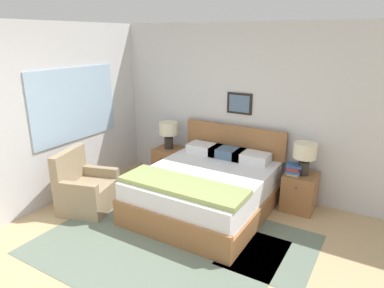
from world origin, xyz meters
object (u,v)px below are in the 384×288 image
table_lamp_near_window (168,131)px  table_lamp_by_door (305,153)px  armchair (85,190)px  bed (206,189)px  nightstand_by_door (300,192)px  nightstand_near_window (169,163)px

table_lamp_near_window → table_lamp_by_door: bearing=0.0°
armchair → table_lamp_near_window: (0.37, 1.58, 0.56)m
bed → armchair: size_ratio=2.22×
nightstand_by_door → bed: bearing=-147.5°
armchair → nightstand_near_window: size_ratio=1.62×
nightstand_near_window → table_lamp_by_door: bearing=0.2°
armchair → table_lamp_by_door: bearing=104.1°
nightstand_by_door → table_lamp_near_window: table_lamp_near_window is taller
nightstand_near_window → nightstand_by_door: 2.27m
table_lamp_near_window → table_lamp_by_door: same height
bed → nightstand_near_window: size_ratio=3.60×
bed → table_lamp_by_door: size_ratio=4.19×
armchair → nightstand_by_door: armchair is taller
bed → nightstand_by_door: size_ratio=3.60×
nightstand_near_window → table_lamp_by_door: (2.28, 0.01, 0.58)m
bed → table_lamp_near_window: (-1.14, 0.73, 0.52)m
bed → table_lamp_by_door: bearing=32.6°
bed → armchair: (-1.51, -0.85, -0.04)m
nightstand_near_window → table_lamp_near_window: 0.58m
armchair → table_lamp_by_door: 3.14m
bed → nightstand_by_door: (1.13, 0.72, -0.06)m
nightstand_by_door → table_lamp_by_door: bearing=33.6°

